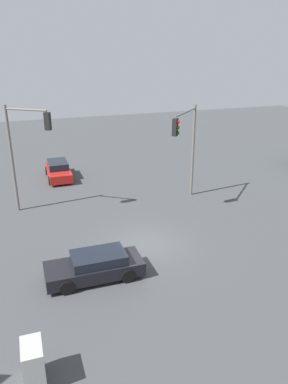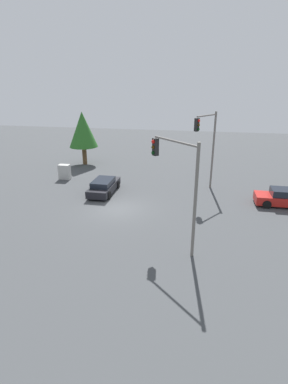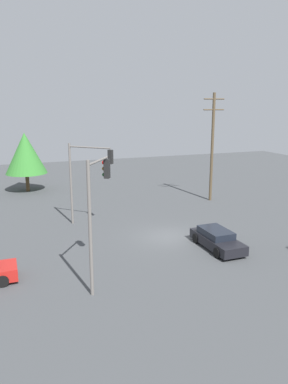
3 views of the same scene
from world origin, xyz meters
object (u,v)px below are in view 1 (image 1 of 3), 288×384
sedan_dark (95,266)px  traffic_signal_cross (25,143)px  sedan_red (58,170)px  electrical_cabinet (33,364)px  traffic_signal_main (187,139)px

sedan_dark → traffic_signal_cross: (8.75, 2.36, 4.03)m
sedan_red → electrical_cabinet: 20.40m
sedan_dark → traffic_signal_main: 11.25m
electrical_cabinet → traffic_signal_cross: bearing=-3.1°
traffic_signal_cross → electrical_cabinet: size_ratio=4.66×
sedan_dark → traffic_signal_main: traffic_signal_main is taller
electrical_cabinet → traffic_signal_main: bearing=-41.8°
sedan_dark → electrical_cabinet: (-5.17, 3.11, 0.12)m
electrical_cabinet → sedan_dark: bearing=-31.0°
electrical_cabinet → sedan_red: bearing=-9.0°
traffic_signal_cross → electrical_cabinet: 14.48m
sedan_red → traffic_signal_cross: 7.79m
sedan_dark → electrical_cabinet: bearing=149.0°
traffic_signal_main → traffic_signal_cross: size_ratio=0.94×
sedan_dark → traffic_signal_cross: 9.92m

